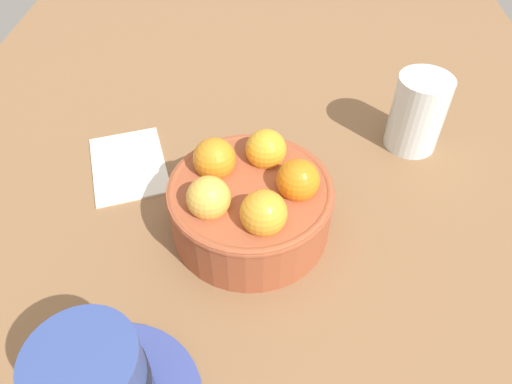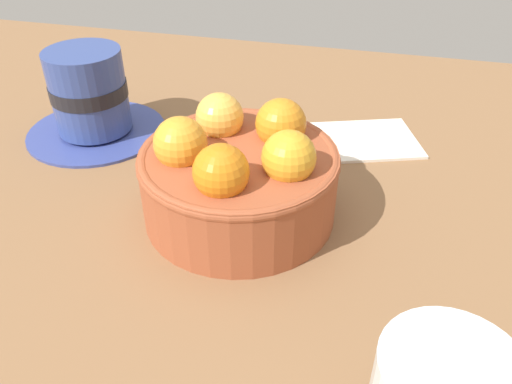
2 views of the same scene
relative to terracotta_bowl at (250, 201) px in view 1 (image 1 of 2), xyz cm
name	(u,v)px [view 1 (image 1 of 2)]	position (x,y,z in cm)	size (l,w,h in cm)	color
ground_plane	(251,237)	(0.00, 0.00, -5.47)	(134.96, 84.05, 3.00)	brown
terracotta_bowl	(250,201)	(0.00, 0.00, 0.00)	(16.05, 16.05, 9.12)	#9E4C2D
water_glass	(418,113)	(-14.43, 18.73, 0.62)	(6.22, 6.22, 9.18)	silver
folded_napkin	(128,164)	(-8.75, -14.81, -3.67)	(11.84, 8.23, 0.60)	white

